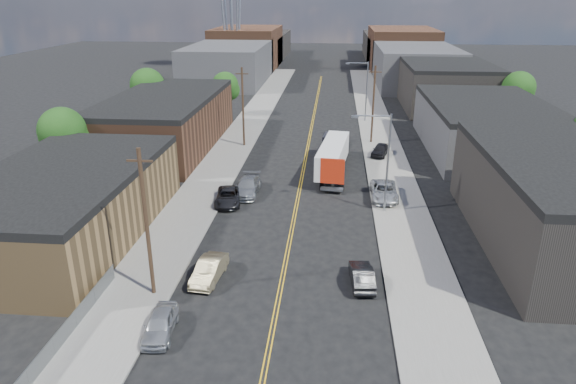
% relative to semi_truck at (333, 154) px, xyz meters
% --- Properties ---
extents(ground, '(260.00, 260.00, 0.00)m').
position_rel_semi_truck_xyz_m(ground, '(-3.23, 24.07, -2.05)').
color(ground, black).
rests_on(ground, ground).
extents(centerline, '(0.32, 120.00, 0.01)m').
position_rel_semi_truck_xyz_m(centerline, '(-3.23, 9.07, -2.04)').
color(centerline, gold).
rests_on(centerline, ground).
extents(sidewalk_left, '(5.00, 140.00, 0.15)m').
position_rel_semi_truck_xyz_m(sidewalk_left, '(-12.73, 9.07, -1.97)').
color(sidewalk_left, slate).
rests_on(sidewalk_left, ground).
extents(sidewalk_right, '(5.00, 140.00, 0.15)m').
position_rel_semi_truck_xyz_m(sidewalk_right, '(6.27, 9.07, -1.97)').
color(sidewalk_right, slate).
rests_on(sidewalk_right, ground).
extents(warehouse_tan, '(12.00, 22.00, 5.60)m').
position_rel_semi_truck_xyz_m(warehouse_tan, '(-21.23, -17.93, 0.75)').
color(warehouse_tan, brown).
rests_on(warehouse_tan, ground).
extents(warehouse_brown, '(12.00, 26.00, 6.60)m').
position_rel_semi_truck_xyz_m(warehouse_brown, '(-21.23, 8.07, 1.25)').
color(warehouse_brown, '#4B2E1E').
rests_on(warehouse_brown, ground).
extents(industrial_right_b, '(14.00, 24.00, 6.10)m').
position_rel_semi_truck_xyz_m(industrial_right_b, '(18.77, 10.07, 1.00)').
color(industrial_right_b, '#353537').
rests_on(industrial_right_b, ground).
extents(industrial_right_c, '(14.00, 22.00, 7.60)m').
position_rel_semi_truck_xyz_m(industrial_right_c, '(18.77, 36.07, 1.75)').
color(industrial_right_c, black).
rests_on(industrial_right_c, ground).
extents(skyline_left_a, '(16.00, 30.00, 8.00)m').
position_rel_semi_truck_xyz_m(skyline_left_a, '(-23.23, 59.07, 1.95)').
color(skyline_left_a, '#353537').
rests_on(skyline_left_a, ground).
extents(skyline_right_a, '(16.00, 30.00, 8.00)m').
position_rel_semi_truck_xyz_m(skyline_right_a, '(16.77, 59.07, 1.95)').
color(skyline_right_a, '#353537').
rests_on(skyline_right_a, ground).
extents(skyline_left_b, '(16.00, 26.00, 10.00)m').
position_rel_semi_truck_xyz_m(skyline_left_b, '(-23.23, 84.07, 2.95)').
color(skyline_left_b, '#4B2E1E').
rests_on(skyline_left_b, ground).
extents(skyline_right_b, '(16.00, 26.00, 10.00)m').
position_rel_semi_truck_xyz_m(skyline_right_b, '(16.77, 84.07, 2.95)').
color(skyline_right_b, '#4B2E1E').
rests_on(skyline_right_b, ground).
extents(skyline_left_c, '(16.00, 40.00, 7.00)m').
position_rel_semi_truck_xyz_m(skyline_left_c, '(-23.23, 104.07, 1.45)').
color(skyline_left_c, black).
rests_on(skyline_left_c, ground).
extents(skyline_right_c, '(16.00, 40.00, 7.00)m').
position_rel_semi_truck_xyz_m(skyline_right_c, '(16.77, 104.07, 1.45)').
color(skyline_right_c, black).
rests_on(skyline_right_c, ground).
extents(streetlight_near, '(3.39, 0.25, 9.00)m').
position_rel_semi_truck_xyz_m(streetlight_near, '(4.36, -10.93, 3.28)').
color(streetlight_near, gray).
rests_on(streetlight_near, ground).
extents(streetlight_far, '(3.39, 0.25, 9.00)m').
position_rel_semi_truck_xyz_m(streetlight_far, '(4.36, 24.07, 3.28)').
color(streetlight_far, gray).
rests_on(streetlight_far, ground).
extents(utility_pole_left_near, '(1.60, 0.26, 10.00)m').
position_rel_semi_truck_xyz_m(utility_pole_left_near, '(-11.43, -25.93, 3.09)').
color(utility_pole_left_near, black).
rests_on(utility_pole_left_near, ground).
extents(utility_pole_left_far, '(1.60, 0.26, 10.00)m').
position_rel_semi_truck_xyz_m(utility_pole_left_far, '(-11.43, 9.07, 3.09)').
color(utility_pole_left_far, black).
rests_on(utility_pole_left_far, ground).
extents(utility_pole_right, '(1.60, 0.26, 10.00)m').
position_rel_semi_truck_xyz_m(utility_pole_right, '(4.97, 12.07, 3.09)').
color(utility_pole_right, black).
rests_on(utility_pole_right, ground).
extents(chainlink_fence, '(0.05, 16.00, 1.22)m').
position_rel_semi_truck_xyz_m(chainlink_fence, '(-14.73, -32.43, -1.39)').
color(chainlink_fence, slate).
rests_on(chainlink_fence, ground).
extents(tree_left_near, '(4.85, 4.76, 7.91)m').
position_rel_semi_truck_xyz_m(tree_left_near, '(-27.17, -5.93, 3.13)').
color(tree_left_near, black).
rests_on(tree_left_near, ground).
extents(tree_left_mid, '(5.10, 5.04, 8.37)m').
position_rel_semi_truck_xyz_m(tree_left_mid, '(-27.17, 19.07, 3.43)').
color(tree_left_mid, black).
rests_on(tree_left_mid, ground).
extents(tree_left_far, '(4.35, 4.20, 6.97)m').
position_rel_semi_truck_xyz_m(tree_left_far, '(-17.17, 26.07, 2.52)').
color(tree_left_far, black).
rests_on(tree_left_far, ground).
extents(tree_right_far, '(4.85, 4.76, 7.91)m').
position_rel_semi_truck_xyz_m(tree_right_far, '(26.83, 24.07, 3.13)').
color(tree_right_far, black).
rests_on(tree_right_far, ground).
extents(semi_truck, '(3.60, 14.01, 3.60)m').
position_rel_semi_truck_xyz_m(semi_truck, '(0.00, 0.00, 0.00)').
color(semi_truck, silver).
rests_on(semi_truck, ground).
extents(car_left_a, '(1.96, 4.14, 1.37)m').
position_rel_semi_truck_xyz_m(car_left_a, '(-9.63, -29.99, -1.36)').
color(car_left_a, '#B2B5B7').
rests_on(car_left_a, ground).
extents(car_left_b, '(1.97, 4.50, 1.44)m').
position_rel_semi_truck_xyz_m(car_left_b, '(-8.23, -23.75, -1.33)').
color(car_left_b, '#7A6F50').
rests_on(car_left_b, ground).
extents(car_left_c, '(2.82, 5.15, 1.37)m').
position_rel_semi_truck_xyz_m(car_left_c, '(-9.63, -10.14, -1.36)').
color(car_left_c, black).
rests_on(car_left_c, ground).
extents(car_left_d, '(2.26, 5.42, 1.56)m').
position_rel_semi_truck_xyz_m(car_left_d, '(-8.23, -7.60, -1.27)').
color(car_left_d, gray).
rests_on(car_left_d, ground).
extents(car_right_oncoming, '(1.75, 4.20, 1.35)m').
position_rel_semi_truck_xyz_m(car_right_oncoming, '(2.19, -23.47, -1.37)').
color(car_right_oncoming, black).
rests_on(car_right_oncoming, ground).
extents(car_right_lot_a, '(2.53, 5.39, 1.49)m').
position_rel_semi_truck_xyz_m(car_right_lot_a, '(4.97, -7.93, -1.15)').
color(car_right_lot_a, '#B6B9BC').
rests_on(car_right_lot_a, sidewalk_right).
extents(car_right_lot_c, '(2.79, 4.41, 1.40)m').
position_rel_semi_truck_xyz_m(car_right_lot_c, '(5.70, 6.10, -1.20)').
color(car_right_lot_c, black).
rests_on(car_right_lot_c, sidewalk_right).
extents(car_ahead_truck, '(3.16, 5.62, 1.48)m').
position_rel_semi_truck_xyz_m(car_ahead_truck, '(0.14, 10.11, -1.31)').
color(car_ahead_truck, black).
rests_on(car_ahead_truck, ground).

